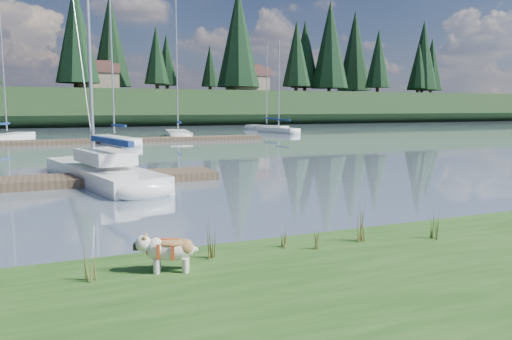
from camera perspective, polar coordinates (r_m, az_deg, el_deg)
name	(u,v)px	position (r m, az deg, el deg)	size (l,w,h in m)	color
ground	(72,144)	(39.66, -20.24, 2.84)	(200.00, 200.00, 0.00)	gray
ridge	(56,108)	(82.54, -21.91, 6.55)	(200.00, 20.00, 5.00)	black
bulldog	(169,248)	(7.40, -9.88, -8.82)	(0.91, 0.53, 0.53)	silver
sailboat_main	(95,168)	(19.90, -17.96, 0.24)	(3.80, 9.79, 13.74)	white
dock_far	(100,141)	(39.80, -17.37, 3.19)	(26.00, 2.20, 0.30)	#4C3D2C
sailboat_bg_1	(11,136)	(45.57, -26.18, 3.47)	(4.38, 8.05, 11.97)	white
sailboat_bg_2	(111,139)	(38.63, -16.19, 3.39)	(3.12, 7.52, 11.15)	white
sailboat_bg_3	(177,133)	(46.44, -8.96, 4.17)	(3.40, 9.42, 13.44)	white
sailboat_bg_4	(276,130)	(52.95, 2.24, 4.62)	(2.44, 6.59, 9.71)	white
sailboat_bg_5	(263,127)	(59.14, 0.83, 4.89)	(3.41, 7.00, 10.01)	white
weed_0	(213,242)	(7.89, -4.97, -8.19)	(0.17, 0.14, 0.65)	#475B23
weed_1	(287,237)	(8.52, 3.55, -7.63)	(0.17, 0.14, 0.43)	#475B23
weed_2	(359,224)	(9.04, 11.71, -6.08)	(0.17, 0.14, 0.74)	#475B23
weed_3	(90,265)	(7.26, -18.48, -10.22)	(0.17, 0.14, 0.56)	#475B23
weed_4	(318,238)	(8.51, 7.13, -7.73)	(0.17, 0.14, 0.42)	#475B23
weed_5	(436,227)	(9.63, 19.86, -6.14)	(0.17, 0.14, 0.50)	#475B23
mud_lip	(179,266)	(8.58, -8.78, -10.82)	(60.00, 0.50, 0.14)	#33281C
conifer_4	(76,32)	(76.39, -19.85, 14.60)	(6.16, 6.16, 15.10)	#382619
conifer_5	(156,55)	(81.72, -11.31, 12.77)	(3.96, 3.96, 10.35)	#382619
conifer_6	(238,37)	(83.88, -2.05, 14.93)	(7.04, 7.04, 17.00)	#382619
conifer_7	(305,54)	(92.24, 5.62, 13.07)	(5.28, 5.28, 13.20)	#382619
conifer_8	(378,58)	(95.81, 13.80, 12.27)	(4.62, 4.62, 11.77)	#382619
conifer_9	(423,55)	(106.42, 18.57, 12.32)	(5.94, 5.94, 14.62)	#382619
house_1	(97,77)	(81.05, -17.73, 10.13)	(6.30, 5.30, 4.65)	gray
house_2	(247,79)	(84.91, -0.99, 10.31)	(6.30, 5.30, 4.65)	gray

